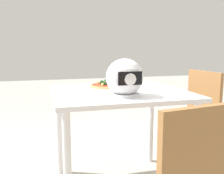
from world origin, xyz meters
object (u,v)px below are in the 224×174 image
Objects in this scene: dining_table at (119,104)px; pizza at (105,85)px; motorcycle_helmet at (125,78)px; chair_side at (211,116)px.

pizza is (0.07, -0.13, 0.13)m from dining_table.
motorcycle_helmet is at bearing 83.30° from dining_table.
chair_side is at bearing -176.75° from dining_table.
chair_side is at bearing 174.70° from pizza.
pizza is 0.27× the size of chair_side.
dining_table is 4.09× the size of pizza.
dining_table is 0.87m from chair_side.
chair_side reaches higher than dining_table.
motorcycle_helmet is (0.02, 0.20, 0.22)m from dining_table.
pizza is 0.35m from motorcycle_helmet.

